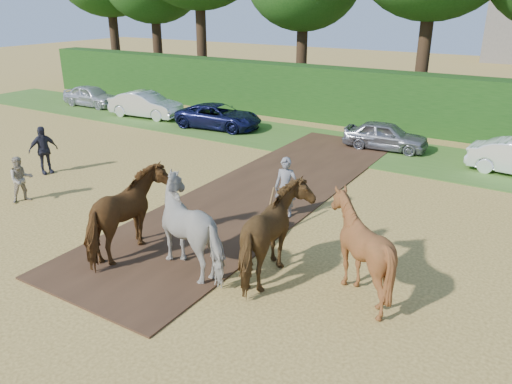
{
  "coord_description": "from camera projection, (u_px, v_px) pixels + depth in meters",
  "views": [
    {
      "loc": [
        10.07,
        -7.55,
        6.57
      ],
      "look_at": [
        3.11,
        3.72,
        1.4
      ],
      "focal_mm": 35.0,
      "sensor_mm": 36.0,
      "label": 1
    }
  ],
  "objects": [
    {
      "name": "plough_team",
      "position": [
        238.0,
        230.0,
        12.45
      ],
      "size": [
        7.85,
        6.24,
        2.36
      ],
      "color": "brown",
      "rests_on": "ground"
    },
    {
      "name": "earth_strip",
      "position": [
        266.0,
        191.0,
        18.11
      ],
      "size": [
        4.5,
        17.0,
        0.05
      ],
      "primitive_type": "cube",
      "color": "#472D1C",
      "rests_on": "ground"
    },
    {
      "name": "parked_cars",
      "position": [
        330.0,
        131.0,
        23.54
      ],
      "size": [
        35.95,
        3.52,
        1.49
      ],
      "color": "silver",
      "rests_on": "ground"
    },
    {
      "name": "spectator_far",
      "position": [
        43.0,
        150.0,
        19.68
      ],
      "size": [
        0.79,
        1.22,
        1.92
      ],
      "primitive_type": "imported",
      "rotation": [
        0.0,
        0.0,
        1.26
      ],
      "color": "#252632",
      "rests_on": "ground"
    },
    {
      "name": "grass_verge",
      "position": [
        312.0,
        141.0,
        24.39
      ],
      "size": [
        50.0,
        5.0,
        0.03
      ],
      "primitive_type": "cube",
      "color": "#38601E",
      "rests_on": "ground"
    },
    {
      "name": "spectator_near",
      "position": [
        21.0,
        179.0,
        16.98
      ],
      "size": [
        0.86,
        0.95,
        1.6
      ],
      "primitive_type": "imported",
      "rotation": [
        0.0,
        0.0,
        1.18
      ],
      "color": "#BCB594",
      "rests_on": "ground"
    },
    {
      "name": "hedgerow",
      "position": [
        349.0,
        97.0,
        27.42
      ],
      "size": [
        46.0,
        1.6,
        3.0
      ],
      "primitive_type": "cube",
      "color": "#14380F",
      "rests_on": "ground"
    },
    {
      "name": "ground",
      "position": [
        84.0,
        262.0,
        13.3
      ],
      "size": [
        120.0,
        120.0,
        0.0
      ],
      "primitive_type": "plane",
      "color": "gold",
      "rests_on": "ground"
    }
  ]
}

